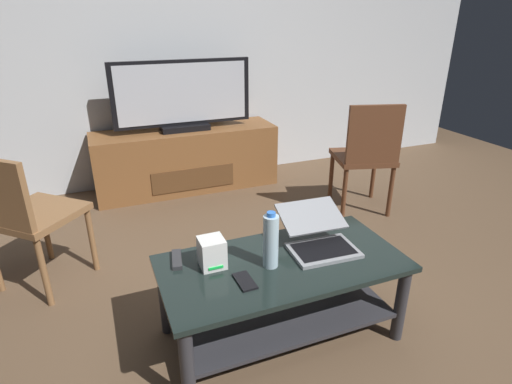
{
  "coord_description": "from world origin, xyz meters",
  "views": [
    {
      "loc": [
        -0.86,
        -1.52,
        1.52
      ],
      "look_at": [
        -0.04,
        0.49,
        0.59
      ],
      "focal_mm": 29.11,
      "sensor_mm": 36.0,
      "label": 1
    }
  ],
  "objects_px": {
    "media_cabinet": "(187,159)",
    "router_box": "(212,253)",
    "water_bottle_near": "(271,241)",
    "laptop": "(318,236)",
    "television": "(183,97)",
    "side_chair": "(24,213)",
    "cell_phone": "(245,281)",
    "tv_remote": "(177,259)",
    "dining_chair": "(367,153)",
    "coffee_table": "(282,285)"
  },
  "relations": [
    {
      "from": "router_box",
      "to": "water_bottle_near",
      "type": "relative_size",
      "value": 0.52
    },
    {
      "from": "coffee_table",
      "to": "water_bottle_near",
      "type": "relative_size",
      "value": 4.2
    },
    {
      "from": "coffee_table",
      "to": "tv_remote",
      "type": "relative_size",
      "value": 7.28
    },
    {
      "from": "coffee_table",
      "to": "media_cabinet",
      "type": "bearing_deg",
      "value": 89.32
    },
    {
      "from": "router_box",
      "to": "television",
      "type": "bearing_deg",
      "value": 80.23
    },
    {
      "from": "cell_phone",
      "to": "router_box",
      "type": "bearing_deg",
      "value": 116.72
    },
    {
      "from": "water_bottle_near",
      "to": "dining_chair",
      "type": "bearing_deg",
      "value": 39.32
    },
    {
      "from": "laptop",
      "to": "side_chair",
      "type": "bearing_deg",
      "value": 148.7
    },
    {
      "from": "dining_chair",
      "to": "router_box",
      "type": "relative_size",
      "value": 6.39
    },
    {
      "from": "side_chair",
      "to": "cell_phone",
      "type": "bearing_deg",
      "value": -46.6
    },
    {
      "from": "side_chair",
      "to": "laptop",
      "type": "xyz_separation_m",
      "value": [
        1.4,
        -0.85,
        -0.0
      ]
    },
    {
      "from": "router_box",
      "to": "dining_chair",
      "type": "bearing_deg",
      "value": 31.92
    },
    {
      "from": "tv_remote",
      "to": "media_cabinet",
      "type": "bearing_deg",
      "value": 85.7
    },
    {
      "from": "dining_chair",
      "to": "television",
      "type": "bearing_deg",
      "value": 139.45
    },
    {
      "from": "coffee_table",
      "to": "cell_phone",
      "type": "height_order",
      "value": "cell_phone"
    },
    {
      "from": "coffee_table",
      "to": "water_bottle_near",
      "type": "xyz_separation_m",
      "value": [
        -0.07,
        -0.01,
        0.27
      ]
    },
    {
      "from": "tv_remote",
      "to": "television",
      "type": "bearing_deg",
      "value": 85.55
    },
    {
      "from": "laptop",
      "to": "cell_phone",
      "type": "xyz_separation_m",
      "value": [
        -0.45,
        -0.15,
        -0.05
      ]
    },
    {
      "from": "coffee_table",
      "to": "laptop",
      "type": "relative_size",
      "value": 2.92
    },
    {
      "from": "laptop",
      "to": "router_box",
      "type": "relative_size",
      "value": 2.79
    },
    {
      "from": "coffee_table",
      "to": "dining_chair",
      "type": "xyz_separation_m",
      "value": [
        1.24,
        1.06,
        0.21
      ]
    },
    {
      "from": "laptop",
      "to": "router_box",
      "type": "distance_m",
      "value": 0.55
    },
    {
      "from": "coffee_table",
      "to": "media_cabinet",
      "type": "distance_m",
      "value": 2.12
    },
    {
      "from": "side_chair",
      "to": "tv_remote",
      "type": "height_order",
      "value": "side_chair"
    },
    {
      "from": "side_chair",
      "to": "cell_phone",
      "type": "xyz_separation_m",
      "value": [
        0.95,
        -1.0,
        -0.05
      ]
    },
    {
      "from": "router_box",
      "to": "tv_remote",
      "type": "bearing_deg",
      "value": 145.26
    },
    {
      "from": "router_box",
      "to": "cell_phone",
      "type": "relative_size",
      "value": 1.02
    },
    {
      "from": "media_cabinet",
      "to": "router_box",
      "type": "distance_m",
      "value": 2.07
    },
    {
      "from": "water_bottle_near",
      "to": "laptop",
      "type": "bearing_deg",
      "value": 13.9
    },
    {
      "from": "side_chair",
      "to": "water_bottle_near",
      "type": "distance_m",
      "value": 1.44
    },
    {
      "from": "media_cabinet",
      "to": "television",
      "type": "relative_size",
      "value": 1.36
    },
    {
      "from": "media_cabinet",
      "to": "router_box",
      "type": "bearing_deg",
      "value": -99.67
    },
    {
      "from": "side_chair",
      "to": "router_box",
      "type": "xyz_separation_m",
      "value": [
        0.85,
        -0.82,
        0.01
      ]
    },
    {
      "from": "media_cabinet",
      "to": "dining_chair",
      "type": "bearing_deg",
      "value": -41.14
    },
    {
      "from": "laptop",
      "to": "cell_phone",
      "type": "bearing_deg",
      "value": -161.52
    },
    {
      "from": "dining_chair",
      "to": "tv_remote",
      "type": "relative_size",
      "value": 5.71
    },
    {
      "from": "television",
      "to": "laptop",
      "type": "height_order",
      "value": "television"
    },
    {
      "from": "dining_chair",
      "to": "water_bottle_near",
      "type": "height_order",
      "value": "dining_chair"
    },
    {
      "from": "cell_phone",
      "to": "tv_remote",
      "type": "relative_size",
      "value": 0.88
    },
    {
      "from": "router_box",
      "to": "tv_remote",
      "type": "relative_size",
      "value": 0.89
    },
    {
      "from": "tv_remote",
      "to": "coffee_table",
      "type": "bearing_deg",
      "value": -12.23
    },
    {
      "from": "laptop",
      "to": "cell_phone",
      "type": "height_order",
      "value": "laptop"
    },
    {
      "from": "television",
      "to": "cell_phone",
      "type": "xyz_separation_m",
      "value": [
        -0.25,
        -2.18,
        -0.41
      ]
    },
    {
      "from": "media_cabinet",
      "to": "television",
      "type": "xyz_separation_m",
      "value": [
        0.0,
        -0.02,
        0.57
      ]
    },
    {
      "from": "tv_remote",
      "to": "dining_chair",
      "type": "bearing_deg",
      "value": 37.04
    },
    {
      "from": "television",
      "to": "cell_phone",
      "type": "height_order",
      "value": "television"
    },
    {
      "from": "coffee_table",
      "to": "router_box",
      "type": "height_order",
      "value": "router_box"
    },
    {
      "from": "tv_remote",
      "to": "laptop",
      "type": "bearing_deg",
      "value": -0.37
    },
    {
      "from": "coffee_table",
      "to": "tv_remote",
      "type": "xyz_separation_m",
      "value": [
        -0.47,
        0.19,
        0.15
      ]
    },
    {
      "from": "television",
      "to": "tv_remote",
      "type": "bearing_deg",
      "value": -104.46
    }
  ]
}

